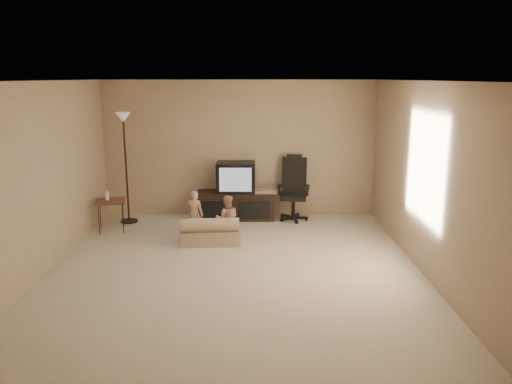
# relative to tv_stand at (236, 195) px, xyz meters

# --- Properties ---
(floor) EXTENTS (5.50, 5.50, 0.00)m
(floor) POSITION_rel_tv_stand_xyz_m (0.06, -2.49, -0.43)
(floor) COLOR beige
(floor) RESTS_ON ground
(room_shell) EXTENTS (5.50, 5.50, 5.50)m
(room_shell) POSITION_rel_tv_stand_xyz_m (0.06, -2.49, 1.09)
(room_shell) COLOR white
(room_shell) RESTS_ON floor
(tv_stand) EXTENTS (1.46, 0.55, 1.04)m
(tv_stand) POSITION_rel_tv_stand_xyz_m (0.00, 0.00, 0.00)
(tv_stand) COLOR black
(tv_stand) RESTS_ON floor
(office_chair) EXTENTS (0.61, 0.64, 1.18)m
(office_chair) POSITION_rel_tv_stand_xyz_m (1.04, -0.07, -0.01)
(office_chair) COLOR black
(office_chair) RESTS_ON floor
(side_table) EXTENTS (0.57, 0.57, 0.71)m
(side_table) POSITION_rel_tv_stand_xyz_m (-2.10, -0.75, 0.08)
(side_table) COLOR brown
(side_table) RESTS_ON floor
(floor_lamp) EXTENTS (0.30, 0.30, 1.96)m
(floor_lamp) POSITION_rel_tv_stand_xyz_m (-1.93, -0.24, 0.99)
(floor_lamp) COLOR black
(floor_lamp) RESTS_ON floor
(child_sofa) EXTENTS (0.93, 0.56, 0.44)m
(child_sofa) POSITION_rel_tv_stand_xyz_m (-0.36, -1.45, -0.25)
(child_sofa) COLOR tan
(child_sofa) RESTS_ON floor
(toddler_left) EXTENTS (0.31, 0.24, 0.80)m
(toddler_left) POSITION_rel_tv_stand_xyz_m (-0.63, -1.19, -0.04)
(toddler_left) COLOR tan
(toddler_left) RESTS_ON floor
(toddler_right) EXTENTS (0.38, 0.22, 0.75)m
(toddler_right) POSITION_rel_tv_stand_xyz_m (-0.10, -1.35, -0.06)
(toddler_right) COLOR tan
(toddler_right) RESTS_ON floor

